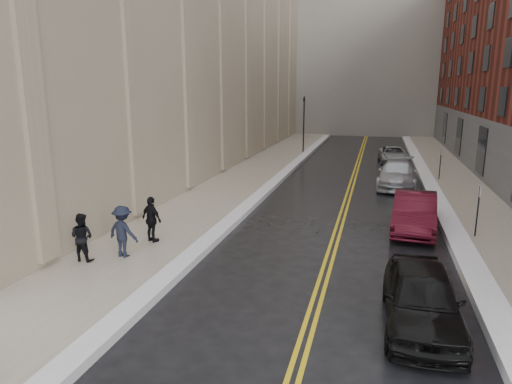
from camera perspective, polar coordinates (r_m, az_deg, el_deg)
The scene contains 17 objects.
ground at distance 13.14m, azimuth -4.19°, elevation -13.99°, with size 160.00×160.00×0.00m, color black.
sidewalk_left at distance 28.93m, azimuth -2.28°, elevation 1.19°, with size 4.00×64.00×0.15m, color gray.
sidewalk_right at distance 28.15m, azimuth 25.00°, elevation -0.36°, with size 3.00×64.00×0.15m, color gray.
lane_stripe_a at distance 27.74m, azimuth 11.43°, elevation 0.27°, with size 0.12×64.00×0.01m, color gold.
lane_stripe_b at distance 27.73m, azimuth 11.93°, elevation 0.25°, with size 0.12×64.00×0.01m, color gold.
snow_ridge_left at distance 28.34m, azimuth 2.17°, elevation 1.05°, with size 0.70×60.80×0.26m, color white.
snow_ridge_right at distance 27.86m, azimuth 21.27°, elevation 0.00°, with size 0.85×60.80×0.30m, color white.
traffic_signal at distance 41.67m, azimuth 6.00°, elevation 8.89°, with size 0.18×0.15×5.20m.
parking_sign_near at distance 20.00m, azimuth 26.01°, elevation -1.69°, with size 0.06×0.35×2.23m.
parking_sign_far at distance 31.64m, azimuth 22.06°, elevation 3.62°, with size 0.06×0.35×2.23m.
car_black at distance 12.49m, azimuth 20.03°, elevation -12.31°, with size 1.85×4.60×1.57m, color black.
car_maroon at distance 20.41m, azimuth 19.19°, elevation -2.41°, with size 1.70×4.88×1.61m, color #490D1A.
car_silver_near at distance 29.24m, azimuth 17.24°, elevation 2.18°, with size 2.23×5.49×1.59m, color #A8AAB0.
car_silver_far at distance 38.89m, azimuth 16.76°, elevation 4.52°, with size 2.14×4.65×1.29m, color #9FA4A7.
pedestrian_a at distance 16.67m, azimuth -20.94°, elevation -5.28°, with size 0.81×0.63×1.67m, color black.
pedestrian_b at distance 16.58m, azimuth -16.31°, elevation -4.74°, with size 1.18×0.68×1.83m, color black.
pedestrian_c at distance 17.87m, azimuth -12.90°, elevation -3.35°, with size 1.04×0.43×1.78m, color black.
Camera 1 is at (3.92, -11.06, 5.93)m, focal length 32.00 mm.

